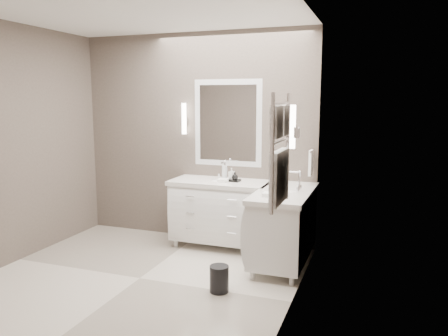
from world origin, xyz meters
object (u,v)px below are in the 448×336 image
(vanity_back, at_px, (221,209))
(vanity_right, at_px, (284,223))
(towel_ladder, at_px, (280,158))
(waste_bin, at_px, (219,279))

(vanity_back, bearing_deg, vanity_right, -20.38)
(vanity_right, bearing_deg, towel_ladder, -80.16)
(vanity_back, distance_m, towel_ladder, 2.16)
(towel_ladder, height_order, waste_bin, towel_ladder)
(towel_ladder, bearing_deg, vanity_right, 99.84)
(vanity_back, xyz_separation_m, waste_bin, (0.44, -1.25, -0.35))
(vanity_right, xyz_separation_m, waste_bin, (-0.43, -0.92, -0.35))
(towel_ladder, distance_m, waste_bin, 1.47)
(vanity_back, relative_size, vanity_right, 1.00)
(vanity_back, bearing_deg, towel_ladder, -55.90)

